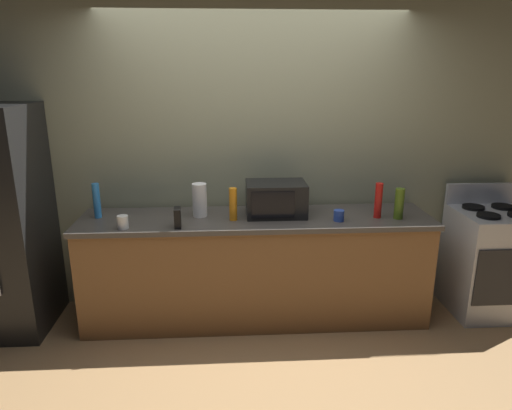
{
  "coord_description": "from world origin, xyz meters",
  "views": [
    {
      "loc": [
        -0.21,
        -3.14,
        2.05
      ],
      "look_at": [
        0.0,
        0.4,
        1.0
      ],
      "focal_mm": 32.39,
      "sensor_mm": 36.0,
      "label": 1
    }
  ],
  "objects": [
    {
      "name": "ground_plane",
      "position": [
        0.0,
        0.0,
        0.0
      ],
      "size": [
        8.0,
        8.0,
        0.0
      ],
      "primitive_type": "plane",
      "color": "#A87F51"
    },
    {
      "name": "back_wall",
      "position": [
        0.0,
        0.81,
        1.35
      ],
      "size": [
        6.4,
        0.1,
        2.7
      ],
      "primitive_type": "cube",
      "color": "gray",
      "rests_on": "ground_plane"
    },
    {
      "name": "counter_run",
      "position": [
        0.0,
        0.4,
        0.45
      ],
      "size": [
        2.84,
        0.64,
        0.9
      ],
      "color": "brown",
      "rests_on": "ground_plane"
    },
    {
      "name": "stove_range",
      "position": [
        2.0,
        0.4,
        0.46
      ],
      "size": [
        0.6,
        0.61,
        1.08
      ],
      "color": "#B7BABF",
      "rests_on": "ground_plane"
    },
    {
      "name": "microwave",
      "position": [
        0.16,
        0.45,
        1.04
      ],
      "size": [
        0.48,
        0.35,
        0.27
      ],
      "color": "black",
      "rests_on": "counter_run"
    },
    {
      "name": "paper_towel_roll",
      "position": [
        -0.45,
        0.45,
        1.04
      ],
      "size": [
        0.12,
        0.12,
        0.27
      ],
      "primitive_type": "cylinder",
      "color": "white",
      "rests_on": "counter_run"
    },
    {
      "name": "cordless_phone",
      "position": [
        -0.6,
        0.18,
        0.98
      ],
      "size": [
        0.06,
        0.11,
        0.15
      ],
      "primitive_type": "cube",
      "rotation": [
        0.0,
        0.0,
        0.07
      ],
      "color": "black",
      "rests_on": "counter_run"
    },
    {
      "name": "bottle_olive_oil",
      "position": [
        1.13,
        0.29,
        1.02
      ],
      "size": [
        0.07,
        0.07,
        0.25
      ],
      "primitive_type": "cylinder",
      "color": "#4C6B19",
      "rests_on": "counter_run"
    },
    {
      "name": "bottle_spray_cleaner",
      "position": [
        -1.27,
        0.46,
        1.04
      ],
      "size": [
        0.06,
        0.06,
        0.28
      ],
      "primitive_type": "cylinder",
      "color": "#338CE5",
      "rests_on": "counter_run"
    },
    {
      "name": "bottle_dish_soap",
      "position": [
        -0.18,
        0.33,
        1.03
      ],
      "size": [
        0.06,
        0.06,
        0.26
      ],
      "primitive_type": "cylinder",
      "color": "orange",
      "rests_on": "counter_run"
    },
    {
      "name": "bottle_hot_sauce",
      "position": [
        0.97,
        0.33,
        1.04
      ],
      "size": [
        0.06,
        0.06,
        0.28
      ],
      "primitive_type": "cylinder",
      "color": "red",
      "rests_on": "counter_run"
    },
    {
      "name": "mug_blue",
      "position": [
        0.64,
        0.26,
        0.94
      ],
      "size": [
        0.08,
        0.08,
        0.09
      ],
      "primitive_type": "cylinder",
      "color": "#2D4CB2",
      "rests_on": "counter_run"
    },
    {
      "name": "mug_white",
      "position": [
        -1.01,
        0.18,
        0.95
      ],
      "size": [
        0.08,
        0.08,
        0.1
      ],
      "primitive_type": "cylinder",
      "color": "white",
      "rests_on": "counter_run"
    }
  ]
}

